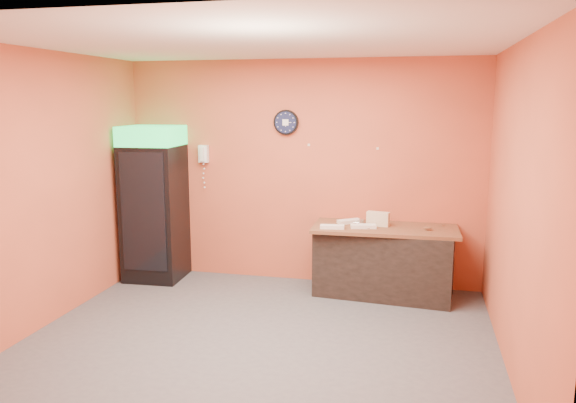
% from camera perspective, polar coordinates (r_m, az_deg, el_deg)
% --- Properties ---
extents(floor, '(4.50, 4.50, 0.00)m').
position_cam_1_polar(floor, '(5.58, -3.06, -14.07)').
color(floor, '#47474C').
rests_on(floor, ground).
extents(back_wall, '(4.50, 0.02, 2.80)m').
position_cam_1_polar(back_wall, '(7.08, 1.32, 2.97)').
color(back_wall, '#CF5B3A').
rests_on(back_wall, floor).
extents(left_wall, '(0.02, 4.00, 2.80)m').
position_cam_1_polar(left_wall, '(6.18, -23.69, 1.04)').
color(left_wall, '#CF5B3A').
rests_on(left_wall, floor).
extents(right_wall, '(0.02, 4.00, 2.80)m').
position_cam_1_polar(right_wall, '(5.03, 22.25, -0.77)').
color(right_wall, '#CF5B3A').
rests_on(right_wall, floor).
extents(ceiling, '(4.50, 4.00, 0.02)m').
position_cam_1_polar(ceiling, '(5.11, -3.37, 15.91)').
color(ceiling, white).
rests_on(ceiling, back_wall).
extents(beverage_cooler, '(0.72, 0.74, 1.98)m').
position_cam_1_polar(beverage_cooler, '(7.39, -13.54, -0.41)').
color(beverage_cooler, black).
rests_on(beverage_cooler, floor).
extents(prep_counter, '(1.64, 0.84, 0.79)m').
position_cam_1_polar(prep_counter, '(6.80, 9.73, -6.12)').
color(prep_counter, black).
rests_on(prep_counter, floor).
extents(wall_clock, '(0.31, 0.06, 0.31)m').
position_cam_1_polar(wall_clock, '(7.04, -0.21, 8.05)').
color(wall_clock, black).
rests_on(wall_clock, back_wall).
extents(wall_phone, '(0.12, 0.11, 0.22)m').
position_cam_1_polar(wall_phone, '(7.38, -8.59, 4.81)').
color(wall_phone, white).
rests_on(wall_phone, back_wall).
extents(butcher_paper, '(1.69, 0.81, 0.04)m').
position_cam_1_polar(butcher_paper, '(6.70, 9.84, -2.70)').
color(butcher_paper, brown).
rests_on(butcher_paper, prep_counter).
extents(sub_roll_stack, '(0.28, 0.15, 0.17)m').
position_cam_1_polar(sub_roll_stack, '(6.71, 9.13, -1.75)').
color(sub_roll_stack, beige).
rests_on(sub_roll_stack, butcher_paper).
extents(wrapped_sandwich_left, '(0.29, 0.14, 0.04)m').
position_cam_1_polar(wrapped_sandwich_left, '(6.52, 4.52, -2.58)').
color(wrapped_sandwich_left, silver).
rests_on(wrapped_sandwich_left, butcher_paper).
extents(wrapped_sandwich_mid, '(0.31, 0.18, 0.04)m').
position_cam_1_polar(wrapped_sandwich_mid, '(6.58, 7.66, -2.51)').
color(wrapped_sandwich_mid, silver).
rests_on(wrapped_sandwich_mid, butcher_paper).
extents(wrapped_sandwich_right, '(0.30, 0.27, 0.04)m').
position_cam_1_polar(wrapped_sandwich_right, '(6.83, 6.27, -2.01)').
color(wrapped_sandwich_right, silver).
rests_on(wrapped_sandwich_right, butcher_paper).
extents(kitchen_tool, '(0.06, 0.06, 0.06)m').
position_cam_1_polar(kitchen_tool, '(6.79, 7.47, -2.03)').
color(kitchen_tool, silver).
rests_on(kitchen_tool, butcher_paper).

